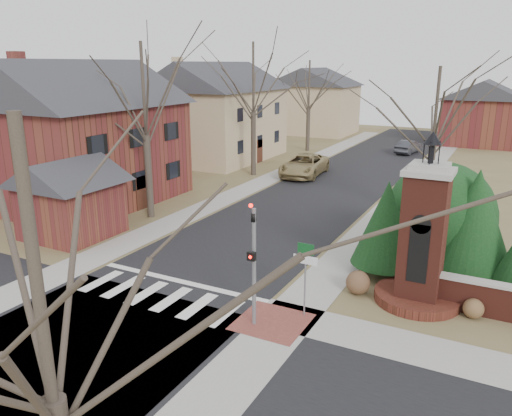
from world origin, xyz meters
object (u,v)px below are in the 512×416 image
Objects in this scene: traffic_signal_pole at (254,255)px; sign_post at (305,265)px; distant_car at (408,147)px; brick_gate_monument at (422,248)px; pickup_truck at (304,165)px.

traffic_signal_pole is 2.02m from sign_post.
sign_post is at bearing 104.82° from distant_car.
traffic_signal_pole reaches higher than sign_post.
distant_car is (-3.45, 36.03, -1.29)m from sign_post.
traffic_signal_pole is at bearing -136.76° from brick_gate_monument.
pickup_truck is (-8.84, 21.66, -1.10)m from sign_post.
brick_gate_monument reaches higher than traffic_signal_pole.
distant_car is at bearing 93.29° from traffic_signal_pole.
sign_post is 23.42m from pickup_truck.
pickup_truck is 1.52× the size of distant_car.
traffic_signal_pole is 1.12× the size of distant_car.
distant_car is at bearing 64.78° from pickup_truck.
brick_gate_monument is at bearing 41.42° from sign_post.
pickup_truck is at bearing 108.11° from traffic_signal_pole.
sign_post reaches higher than pickup_truck.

